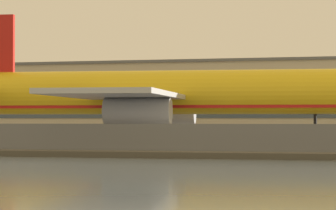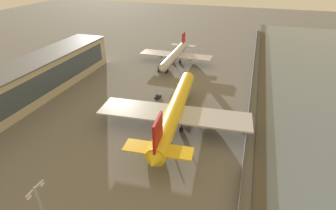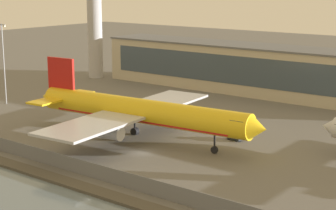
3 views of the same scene
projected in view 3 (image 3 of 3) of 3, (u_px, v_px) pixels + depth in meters
name	position (u px, v px, depth m)	size (l,w,h in m)	color
ground_plane	(142.00, 153.00, 109.30)	(500.00, 500.00, 0.00)	#66635E
shoreline_seawall	(63.00, 181.00, 93.40)	(320.00, 3.00, 0.50)	#474238
perimeter_fence	(82.00, 168.00, 96.63)	(280.00, 0.10, 2.72)	slate
cargo_jet_yellow	(137.00, 111.00, 117.37)	(56.41, 48.82, 15.92)	yellow
baggage_tug	(235.00, 136.00, 117.82)	(3.37, 1.98, 1.80)	#1E2328
terminal_building	(256.00, 69.00, 165.69)	(102.53, 15.71, 14.19)	#BCB299
apron_light_mast_apron_west	(4.00, 60.00, 150.14)	(3.20, 0.40, 21.63)	#93969B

